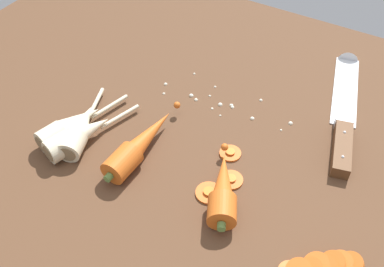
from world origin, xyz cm
name	(u,v)px	position (x,y,z in cm)	size (l,w,h in cm)	color
ground_plane	(198,140)	(0.00, 0.00, -2.00)	(120.00, 90.00, 4.00)	brown
chefs_knife	(345,102)	(19.51, 19.56, 0.65)	(11.79, 34.47, 4.18)	silver
whole_carrot	(140,144)	(-5.70, -8.88, 2.10)	(4.40, 20.03, 4.20)	#D6601E
whole_carrot_second	(223,190)	(10.01, -10.14, 2.10)	(9.04, 14.58, 4.20)	#D6601E
parsnip_front	(80,130)	(-16.32, -11.12, 1.98)	(8.12, 16.96, 4.00)	beige
parsnip_mid_left	(79,136)	(-15.43, -12.21, 1.98)	(7.41, 17.77, 4.00)	beige
parsnip_mid_right	(71,126)	(-18.19, -11.21, 1.98)	(6.56, 17.91, 4.00)	beige
carrot_slice_stack	(320,267)	(26.32, -14.06, 1.19)	(9.77, 7.31, 3.86)	#D6601E
carrot_slice_stray_near	(231,179)	(9.60, -6.45, 0.36)	(3.78, 3.78, 0.70)	#D6601E
carrot_slice_stray_mid	(209,192)	(7.88, -10.36, 0.36)	(4.14, 4.14, 0.70)	#D6601E
carrot_slice_stray_far	(230,153)	(7.02, -1.61, 0.36)	(3.57, 3.57, 0.70)	#D6601E
mince_crumbs	(220,102)	(-0.15, 8.51, 0.35)	(25.37, 8.56, 0.85)	silver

